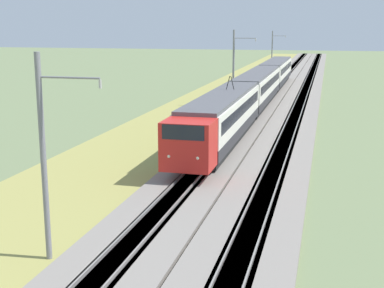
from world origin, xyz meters
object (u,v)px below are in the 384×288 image
object	(u,v)px
catenary_mast_near	(45,157)
catenary_mast_mid	(234,68)
passenger_train	(258,86)
catenary_mast_far	(272,53)

from	to	relation	value
catenary_mast_near	catenary_mast_mid	bearing A→B (deg)	0.01
catenary_mast_mid	catenary_mast_near	bearing A→B (deg)	-179.99
passenger_train	catenary_mast_mid	distance (m)	3.42
catenary_mast_far	catenary_mast_mid	bearing A→B (deg)	180.00
catenary_mast_mid	passenger_train	bearing A→B (deg)	-72.83
passenger_train	catenary_mast_far	distance (m)	40.63
passenger_train	catenary_mast_near	size ratio (longest dim) A/B	7.88
catenary_mast_mid	catenary_mast_far	bearing A→B (deg)	-0.00
catenary_mast_near	catenary_mast_mid	size ratio (longest dim) A/B	0.94
passenger_train	catenary_mast_mid	world-z (taller)	catenary_mast_mid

